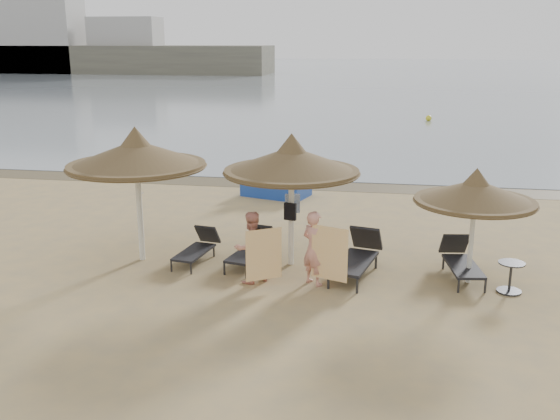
% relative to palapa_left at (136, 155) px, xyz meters
% --- Properties ---
extents(ground, '(160.00, 160.00, 0.00)m').
position_rel_palapa_left_xyz_m(ground, '(3.41, -1.04, -2.51)').
color(ground, '#A2864E').
rests_on(ground, ground).
extents(sea, '(200.00, 140.00, 0.03)m').
position_rel_palapa_left_xyz_m(sea, '(3.41, 78.96, -2.49)').
color(sea, slate).
rests_on(sea, ground).
extents(wet_sand_strip, '(200.00, 1.60, 0.01)m').
position_rel_palapa_left_xyz_m(wet_sand_strip, '(3.41, 8.36, -2.50)').
color(wet_sand_strip, brown).
rests_on(wet_sand_strip, ground).
extents(far_shore, '(150.00, 54.80, 12.00)m').
position_rel_palapa_left_xyz_m(far_shore, '(-21.69, 76.78, 0.40)').
color(far_shore, '#64604D').
rests_on(far_shore, ground).
extents(palapa_left, '(3.18, 3.18, 3.15)m').
position_rel_palapa_left_xyz_m(palapa_left, '(0.00, 0.00, 0.00)').
color(palapa_left, silver).
rests_on(palapa_left, ground).
extents(palapa_center, '(3.07, 3.07, 3.05)m').
position_rel_palapa_left_xyz_m(palapa_center, '(3.51, 0.29, -0.08)').
color(palapa_center, silver).
rests_on(palapa_center, ground).
extents(palapa_right, '(2.52, 2.52, 2.50)m').
position_rel_palapa_left_xyz_m(palapa_right, '(7.42, -0.18, -0.52)').
color(palapa_right, silver).
rests_on(palapa_right, ground).
extents(lounger_far_left, '(0.78, 1.68, 0.73)m').
position_rel_palapa_left_xyz_m(lounger_far_left, '(1.32, 0.17, -2.18)').
color(lounger_far_left, '#2A2B2E').
rests_on(lounger_far_left, ground).
extents(lounger_near_left, '(0.95, 1.86, 0.79)m').
position_rel_palapa_left_xyz_m(lounger_near_left, '(2.63, 0.24, -2.15)').
color(lounger_near_left, '#2A2B2E').
rests_on(lounger_near_left, ground).
extents(lounger_near_right, '(1.12, 2.16, 0.92)m').
position_rel_palapa_left_xyz_m(lounger_near_right, '(5.06, -0.03, -2.09)').
color(lounger_near_right, '#2A2B2E').
rests_on(lounger_near_right, ground).
extents(lounger_far_right, '(0.86, 1.88, 0.81)m').
position_rel_palapa_left_xyz_m(lounger_far_right, '(7.29, 0.20, -2.14)').
color(lounger_far_right, '#2A2B2E').
rests_on(lounger_far_right, ground).
extents(side_table, '(0.53, 0.53, 0.65)m').
position_rel_palapa_left_xyz_m(side_table, '(8.20, -0.59, -2.20)').
color(side_table, '#2A2B2E').
rests_on(side_table, ground).
extents(person_left, '(0.98, 0.96, 1.81)m').
position_rel_palapa_left_xyz_m(person_left, '(2.84, -0.94, -1.60)').
color(person_left, tan).
rests_on(person_left, ground).
extents(person_right, '(1.02, 0.96, 1.87)m').
position_rel_palapa_left_xyz_m(person_right, '(4.17, -0.84, -1.57)').
color(person_right, tan).
rests_on(person_right, ground).
extents(towel_left, '(0.68, 0.42, 1.10)m').
position_rel_palapa_left_xyz_m(towel_left, '(3.19, -1.29, -1.75)').
color(towel_left, orange).
rests_on(towel_left, ground).
extents(towel_right, '(0.78, 0.30, 1.15)m').
position_rel_palapa_left_xyz_m(towel_right, '(4.52, -1.09, -1.72)').
color(towel_right, orange).
rests_on(towel_right, ground).
extents(bag_patterned, '(0.35, 0.19, 0.43)m').
position_rel_palapa_left_xyz_m(bag_patterned, '(3.51, 0.47, -1.11)').
color(bag_patterned, silver).
rests_on(bag_patterned, ground).
extents(bag_dark, '(0.28, 0.14, 0.38)m').
position_rel_palapa_left_xyz_m(bag_dark, '(3.51, 0.13, -1.21)').
color(bag_dark, black).
rests_on(bag_dark, ground).
extents(pedal_boat, '(2.33, 1.77, 0.96)m').
position_rel_palapa_left_xyz_m(pedal_boat, '(2.01, 6.63, -2.15)').
color(pedal_boat, '#1A3E9E').
rests_on(pedal_boat, ground).
extents(buoy_mid, '(0.38, 0.38, 0.38)m').
position_rel_palapa_left_xyz_m(buoy_mid, '(8.13, 27.18, -2.32)').
color(buoy_mid, yellow).
rests_on(buoy_mid, ground).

